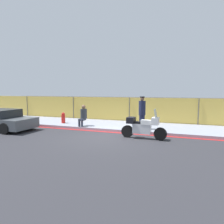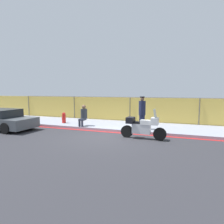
{
  "view_description": "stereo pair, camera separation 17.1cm",
  "coord_description": "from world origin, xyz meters",
  "px_view_note": "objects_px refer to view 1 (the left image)",
  "views": [
    {
      "loc": [
        3.58,
        -9.28,
        2.38
      ],
      "look_at": [
        -0.26,
        1.61,
        1.12
      ],
      "focal_mm": 32.0,
      "sensor_mm": 36.0,
      "label": 1
    },
    {
      "loc": [
        3.74,
        -9.22,
        2.38
      ],
      "look_at": [
        -0.26,
        1.61,
        1.12
      ],
      "focal_mm": 32.0,
      "sensor_mm": 36.0,
      "label": 2
    }
  ],
  "objects_px": {
    "officer_standing": "(142,112)",
    "fire_hydrant": "(63,118)",
    "person_seated_on_curb": "(83,114)",
    "parked_car_left_down_street": "(0,120)",
    "motorcycle": "(143,127)"
  },
  "relations": [
    {
      "from": "officer_standing",
      "to": "fire_hydrant",
      "type": "height_order",
      "value": "officer_standing"
    },
    {
      "from": "person_seated_on_curb",
      "to": "fire_hydrant",
      "type": "height_order",
      "value": "person_seated_on_curb"
    },
    {
      "from": "parked_car_left_down_street",
      "to": "fire_hydrant",
      "type": "bearing_deg",
      "value": 44.9
    },
    {
      "from": "officer_standing",
      "to": "person_seated_on_curb",
      "type": "distance_m",
      "value": 3.66
    },
    {
      "from": "officer_standing",
      "to": "person_seated_on_curb",
      "type": "relative_size",
      "value": 1.42
    },
    {
      "from": "parked_car_left_down_street",
      "to": "fire_hydrant",
      "type": "distance_m",
      "value": 3.77
    },
    {
      "from": "officer_standing",
      "to": "parked_car_left_down_street",
      "type": "height_order",
      "value": "officer_standing"
    },
    {
      "from": "motorcycle",
      "to": "fire_hydrant",
      "type": "bearing_deg",
      "value": 163.82
    },
    {
      "from": "motorcycle",
      "to": "officer_standing",
      "type": "height_order",
      "value": "officer_standing"
    },
    {
      "from": "person_seated_on_curb",
      "to": "parked_car_left_down_street",
      "type": "bearing_deg",
      "value": -155.93
    },
    {
      "from": "officer_standing",
      "to": "parked_car_left_down_street",
      "type": "relative_size",
      "value": 0.43
    },
    {
      "from": "motorcycle",
      "to": "fire_hydrant",
      "type": "xyz_separation_m",
      "value": [
        -5.83,
        1.98,
        -0.09
      ]
    },
    {
      "from": "parked_car_left_down_street",
      "to": "motorcycle",
      "type": "bearing_deg",
      "value": 5.8
    },
    {
      "from": "fire_hydrant",
      "to": "officer_standing",
      "type": "bearing_deg",
      "value": -2.94
    },
    {
      "from": "person_seated_on_curb",
      "to": "fire_hydrant",
      "type": "bearing_deg",
      "value": 163.46
    }
  ]
}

